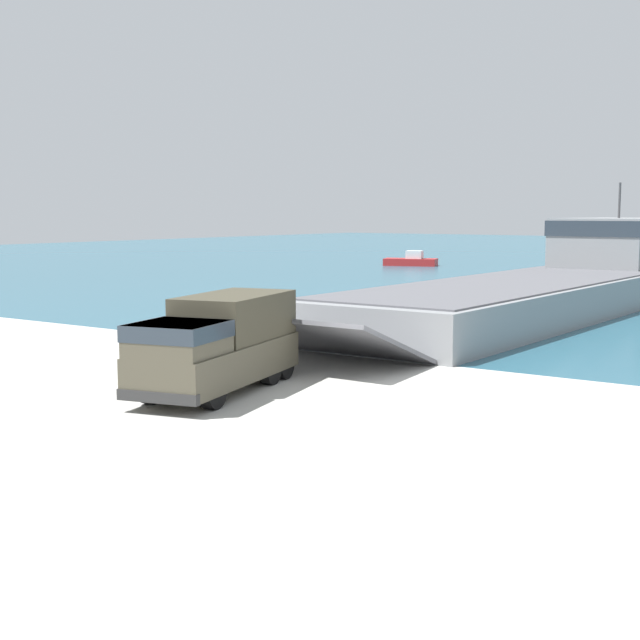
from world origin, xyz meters
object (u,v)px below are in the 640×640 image
(landing_craft, at_px, (566,276))
(military_truck, at_px, (218,343))
(moored_boat_b, at_px, (411,261))
(mooring_bollard, at_px, (190,334))
(soldier_on_ramp, at_px, (155,352))

(landing_craft, relative_size, military_truck, 5.61)
(military_truck, xyz_separation_m, moored_boat_b, (-27.56, 62.72, -1.04))
(moored_boat_b, distance_m, mooring_bollard, 59.27)
(soldier_on_ramp, xyz_separation_m, moored_boat_b, (-24.46, 62.39, -0.41))
(soldier_on_ramp, height_order, mooring_bollard, soldier_on_ramp)
(landing_craft, bearing_deg, mooring_bollard, -106.84)
(mooring_bollard, bearing_deg, military_truck, -42.04)
(landing_craft, height_order, moored_boat_b, landing_craft)
(mooring_bollard, bearing_deg, soldier_on_ramp, -55.29)
(military_truck, bearing_deg, landing_craft, 165.98)
(landing_craft, relative_size, moored_boat_b, 7.21)
(military_truck, height_order, soldier_on_ramp, military_truck)
(landing_craft, xyz_separation_m, mooring_bollard, (-7.98, -24.42, -1.38))
(landing_craft, distance_m, moored_boat_b, 42.03)
(landing_craft, xyz_separation_m, soldier_on_ramp, (-3.44, -30.98, -0.91))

